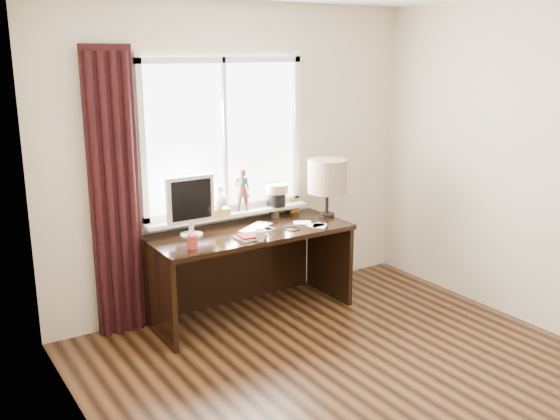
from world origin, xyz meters
TOP-DOWN VIEW (x-y plane):
  - floor at (0.00, 0.00)m, footprint 3.50×4.00m
  - wall_back at (0.00, 2.00)m, footprint 3.50×0.00m
  - wall_left at (-1.75, 0.00)m, footprint 0.00×4.00m
  - laptop at (-0.06, 1.61)m, footprint 0.42×0.38m
  - mug at (-0.18, 1.33)m, footprint 0.13×0.13m
  - red_cup at (-0.71, 1.45)m, footprint 0.08×0.08m
  - window at (-0.14, 1.95)m, footprint 1.52×0.22m
  - curtain at (-1.13, 1.91)m, footprint 0.38×0.09m
  - desk at (-0.10, 1.73)m, footprint 1.70×0.70m
  - monitor at (-0.57, 1.76)m, footprint 0.40×0.18m
  - notebook_stack at (-0.21, 1.44)m, footprint 0.24×0.18m
  - brush_holder at (0.28, 1.86)m, footprint 0.09×0.09m
  - icon_frame at (0.55, 1.93)m, footprint 0.10×0.02m
  - table_lamp at (0.70, 1.64)m, footprint 0.35×0.35m
  - loose_papers at (0.44, 1.49)m, footprint 0.25×0.34m
  - desk_cables at (0.17, 1.62)m, footprint 0.28×0.43m

SIDE VIEW (x-z plane):
  - floor at x=0.00m, z-range 0.00..0.00m
  - desk at x=-0.10m, z-range 0.13..0.88m
  - loose_papers at x=0.44m, z-range 0.75..0.75m
  - desk_cables at x=0.17m, z-range 0.75..0.76m
  - laptop at x=-0.06m, z-range 0.75..0.78m
  - notebook_stack at x=-0.21m, z-range 0.75..0.78m
  - mug at x=-0.18m, z-range 0.75..0.84m
  - red_cup at x=-0.71m, z-range 0.75..0.85m
  - brush_holder at x=0.28m, z-range 0.69..0.94m
  - icon_frame at x=0.55m, z-range 0.75..0.88m
  - monitor at x=-0.57m, z-range 0.78..1.27m
  - table_lamp at x=0.70m, z-range 0.85..1.37m
  - curtain at x=-1.13m, z-range -0.01..2.24m
  - wall_back at x=0.00m, z-range 0.00..2.60m
  - wall_left at x=-1.75m, z-range 0.00..2.60m
  - window at x=-0.14m, z-range 0.60..2.00m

